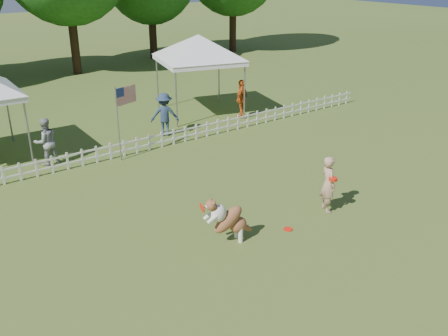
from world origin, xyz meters
The scene contains 10 objects.
ground centered at (0.00, 0.00, 0.00)m, with size 120.00×120.00×0.00m, color #3A591C.
picket_fence centered at (0.00, 7.00, 0.30)m, with size 22.00×0.08×0.60m, color white, non-canonical shape.
handler centered at (1.91, 0.05, 0.79)m, with size 0.57×0.38×1.58m, color tan.
dog centered at (-1.24, 0.29, 0.63)m, with size 1.22×0.41×1.26m, color brown, non-canonical shape.
frisbee_on_turf centered at (0.35, -0.11, 0.01)m, with size 0.24×0.24×0.02m, color red.
canopy_tent_right centered at (4.27, 9.79, 1.67)m, with size 3.24×3.24×3.34m, color white, non-canonical shape.
flag_pole centered at (-0.99, 6.75, 1.26)m, with size 0.97×0.10×2.52m, color gray, non-canonical shape.
spectator_a centered at (-3.10, 7.86, 0.79)m, with size 0.77×0.60×1.59m, color gray.
spectator_b centered at (1.54, 8.11, 0.83)m, with size 1.08×0.62×1.67m, color #24354D.
spectator_c centered at (5.39, 8.22, 0.82)m, with size 0.96×0.40×1.64m, color #C75617.
Camera 1 is at (-7.52, -8.06, 6.38)m, focal length 40.00 mm.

